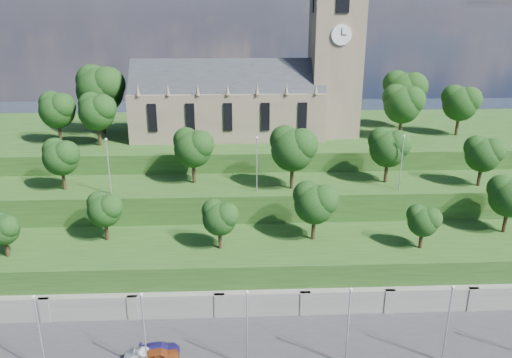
{
  "coord_description": "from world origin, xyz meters",
  "views": [
    {
      "loc": [
        -2.91,
        -38.65,
        36.74
      ],
      "look_at": [
        0.07,
        30.0,
        12.41
      ],
      "focal_mm": 35.0,
      "sensor_mm": 36.0,
      "label": 1
    }
  ],
  "objects_px": {
    "car_left": "(159,356)",
    "car_middle": "(144,356)",
    "car_right": "(160,349)",
    "church": "(256,92)"
  },
  "relations": [
    {
      "from": "car_left",
      "to": "car_middle",
      "type": "xyz_separation_m",
      "value": [
        -1.56,
        0.14,
        -0.06
      ]
    },
    {
      "from": "car_middle",
      "to": "car_right",
      "type": "relative_size",
      "value": 0.94
    },
    {
      "from": "car_left",
      "to": "car_right",
      "type": "bearing_deg",
      "value": -4.84
    },
    {
      "from": "car_left",
      "to": "car_right",
      "type": "xyz_separation_m",
      "value": [
        -0.12,
        1.24,
        -0.1
      ]
    },
    {
      "from": "car_left",
      "to": "car_right",
      "type": "height_order",
      "value": "car_left"
    },
    {
      "from": "car_left",
      "to": "car_middle",
      "type": "distance_m",
      "value": 1.56
    },
    {
      "from": "car_right",
      "to": "church",
      "type": "bearing_deg",
      "value": -22.02
    },
    {
      "from": "car_left",
      "to": "car_middle",
      "type": "bearing_deg",
      "value": 74.38
    },
    {
      "from": "church",
      "to": "car_left",
      "type": "distance_m",
      "value": 48.19
    },
    {
      "from": "car_middle",
      "to": "car_right",
      "type": "xyz_separation_m",
      "value": [
        1.43,
        1.1,
        -0.04
      ]
    }
  ]
}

